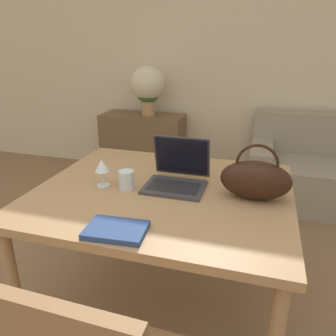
% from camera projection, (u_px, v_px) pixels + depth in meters
% --- Properties ---
extents(wall_back, '(10.00, 0.06, 2.70)m').
position_uv_depth(wall_back, '(215.00, 54.00, 3.46)').
color(wall_back, beige).
rests_on(wall_back, ground_plane).
extents(dining_table, '(1.28, 1.09, 0.77)m').
position_uv_depth(dining_table, '(163.00, 203.00, 1.71)').
color(dining_table, '#A87F56').
rests_on(dining_table, ground_plane).
extents(couch, '(1.53, 0.81, 0.82)m').
position_uv_depth(couch, '(331.00, 175.00, 3.12)').
color(couch, gray).
rests_on(couch, ground_plane).
extents(sideboard, '(0.91, 0.40, 0.72)m').
position_uv_depth(sideboard, '(143.00, 146.00, 3.75)').
color(sideboard, brown).
rests_on(sideboard, ground_plane).
extents(laptop, '(0.31, 0.30, 0.24)m').
position_uv_depth(laptop, '(178.00, 172.00, 1.72)').
color(laptop, '#38383D').
rests_on(laptop, dining_table).
extents(drinking_glass, '(0.08, 0.08, 0.10)m').
position_uv_depth(drinking_glass, '(126.00, 180.00, 1.67)').
color(drinking_glass, silver).
rests_on(drinking_glass, dining_table).
extents(wine_glass, '(0.08, 0.08, 0.15)m').
position_uv_depth(wine_glass, '(102.00, 167.00, 1.68)').
color(wine_glass, silver).
rests_on(wine_glass, dining_table).
extents(handbag, '(0.33, 0.16, 0.27)m').
position_uv_depth(handbag, '(256.00, 179.00, 1.55)').
color(handbag, black).
rests_on(handbag, dining_table).
extents(flower_vase, '(0.36, 0.36, 0.52)m').
position_uv_depth(flower_vase, '(148.00, 87.00, 3.49)').
color(flower_vase, tan).
rests_on(flower_vase, sideboard).
extents(book, '(0.25, 0.18, 0.02)m').
position_uv_depth(book, '(116.00, 230.00, 1.29)').
color(book, navy).
rests_on(book, dining_table).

